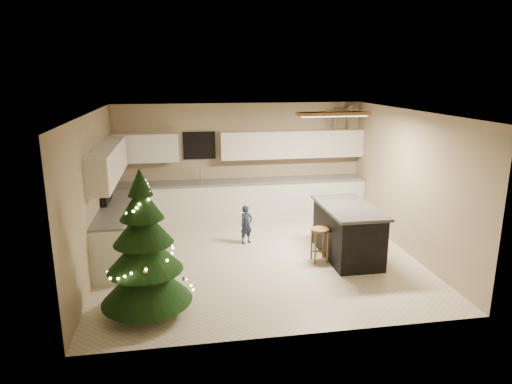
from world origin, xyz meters
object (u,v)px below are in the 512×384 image
at_px(island, 348,231).
at_px(rocking_horse, 343,116).
at_px(bar_stool, 320,237).
at_px(christmas_tree, 145,256).
at_px(toddler, 246,225).

xyz_separation_m(island, rocking_horse, (0.72, 2.47, 1.82)).
relative_size(bar_stool, rocking_horse, 0.85).
bearing_deg(christmas_tree, rocking_horse, 43.40).
height_order(christmas_tree, rocking_horse, rocking_horse).
xyz_separation_m(bar_stool, toddler, (-1.14, 1.08, -0.07)).
height_order(island, rocking_horse, rocking_horse).
distance_m(christmas_tree, rocking_horse, 5.90).
xyz_separation_m(christmas_tree, toddler, (1.74, 2.41, -0.46)).
xyz_separation_m(island, christmas_tree, (-3.43, -1.45, 0.36)).
distance_m(bar_stool, toddler, 1.57).
distance_m(island, christmas_tree, 3.74).
bearing_deg(christmas_tree, island, 22.96).
relative_size(christmas_tree, rocking_horse, 2.88).
distance_m(island, rocking_horse, 3.15).
distance_m(bar_stool, rocking_horse, 3.42).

